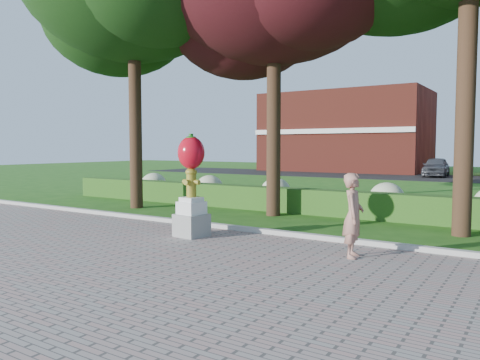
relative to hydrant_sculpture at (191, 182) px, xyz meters
The scene contains 10 objects.
ground 2.87m from the hydrant_sculpture, 42.88° to the right, with size 100.00×100.00×0.00m, color #205314.
walkway 6.16m from the hydrant_sculpture, 72.01° to the right, with size 40.00×14.00×0.04m, color gray.
curb 2.58m from the hydrant_sculpture, 34.38° to the left, with size 40.00×0.18×0.15m, color #ADADA5.
lawn_hedge 5.67m from the hydrant_sculpture, 70.57° to the left, with size 24.00×0.70×0.80m, color #1C4714.
hydrangea_row 6.77m from the hydrant_sculpture, 68.81° to the left, with size 20.10×1.10×0.99m.
street 26.37m from the hydrant_sculpture, 85.95° to the left, with size 50.00×8.00×0.02m, color black.
building_left 33.35m from the hydrant_sculpture, 104.16° to the left, with size 14.00×8.00×7.00m, color maroon.
hydrant_sculpture is the anchor object (origin of this frame).
woman 3.98m from the hydrant_sculpture, ahead, with size 0.59×0.39×1.63m, color #A6705F.
parked_car 27.60m from the hydrant_sculpture, 89.01° to the left, with size 1.68×4.19×1.43m, color #414349.
Camera 1 is at (5.10, -6.90, 2.16)m, focal length 35.00 mm.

